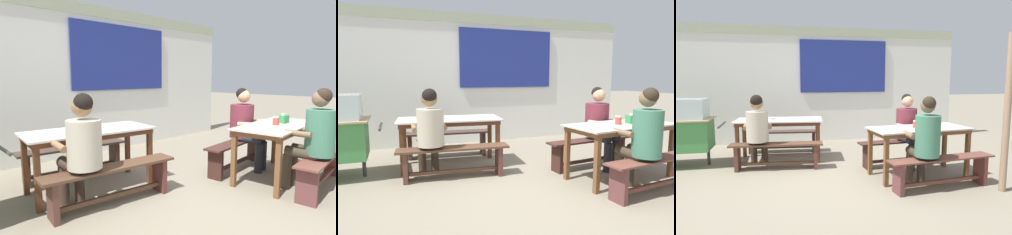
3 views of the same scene
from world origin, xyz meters
The scene contains 14 objects.
ground_plane centered at (0.00, 0.00, 0.00)m, with size 40.00×40.00×0.00m, color gray.
backdrop_wall centered at (0.02, 2.91, 1.40)m, with size 7.02×0.23×2.66m.
dining_table_far centered at (-0.86, 1.29, 0.67)m, with size 1.60×0.85×0.75m.
dining_table_near centered at (1.21, -0.10, 0.67)m, with size 1.58×0.83×0.75m.
bench_far_back centered at (-0.80, 1.88, 0.30)m, with size 1.51×0.44×0.44m.
bench_far_front centered at (-0.92, 0.71, 0.30)m, with size 1.53×0.42×0.44m.
bench_near_back centered at (1.15, 0.48, 0.29)m, with size 1.48×0.40×0.44m.
bench_near_front centered at (1.27, -0.69, 0.28)m, with size 1.56×0.42×0.44m.
person_right_near_table centered at (1.28, 0.44, 0.70)m, with size 0.50×0.56×1.23m.
person_left_back_turned centered at (-1.21, 0.80, 0.71)m, with size 0.46×0.56×1.24m.
person_near_front centered at (1.03, -0.65, 0.71)m, with size 0.44×0.55×1.27m.
tissue_box centered at (1.39, -0.09, 0.81)m, with size 0.15×0.11×0.13m.
condiment_jar centered at (1.14, -0.11, 0.81)m, with size 0.08×0.08×0.11m.
soup_bowl centered at (-1.01, 1.32, 0.77)m, with size 0.17×0.17×0.04m, color silver.
Camera 1 is at (-2.55, -1.90, 1.38)m, focal length 30.86 mm.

